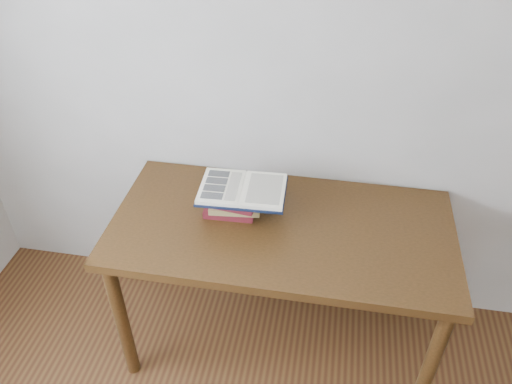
# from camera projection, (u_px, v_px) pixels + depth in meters

# --- Properties ---
(desk) EXTENTS (1.43, 0.71, 0.76)m
(desk) POSITION_uv_depth(u_px,v_px,m) (281.00, 242.00, 2.13)
(desk) COLOR #472A11
(desk) RESTS_ON ground
(book_stack) EXTENTS (0.25, 0.19, 0.12)m
(book_stack) POSITION_uv_depth(u_px,v_px,m) (233.00, 200.00, 2.11)
(book_stack) COLOR maroon
(book_stack) RESTS_ON desk
(open_book) EXTENTS (0.36, 0.26, 0.03)m
(open_book) POSITION_uv_depth(u_px,v_px,m) (243.00, 189.00, 2.04)
(open_book) COLOR black
(open_book) RESTS_ON book_stack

